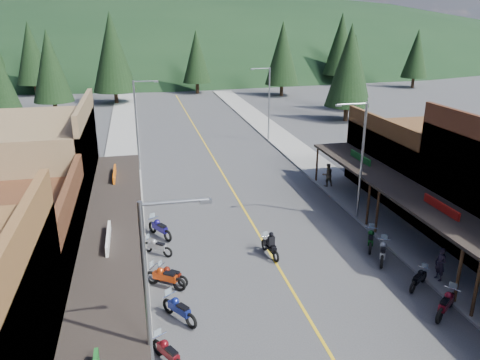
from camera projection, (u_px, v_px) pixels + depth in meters
ground at (296, 297)px, 22.95m from camera, size 220.00×220.00×0.00m
centerline at (222, 172)px, 41.39m from camera, size 0.15×90.00×0.01m
sidewalk_west at (121, 179)px, 39.58m from camera, size 3.40×94.00×0.15m
sidewalk_east at (315, 165)px, 43.15m from camera, size 3.40×94.00×0.15m
shop_west_3 at (31, 177)px, 29.38m from camera, size 10.90×10.20×8.20m
shop_east_3 at (421, 163)px, 35.36m from camera, size 10.90×10.20×6.20m
streetlight_0 at (152, 307)px, 14.52m from camera, size 2.16×0.18×8.00m
streetlight_1 at (138, 122)px, 40.34m from camera, size 2.16×0.18×8.00m
streetlight_2 at (360, 156)px, 30.29m from camera, size 2.16×0.18×8.00m
streetlight_3 at (268, 101)px, 50.57m from camera, size 2.16×0.18×8.00m
ridge_hill at (156, 61)px, 147.40m from camera, size 310.00×140.00×60.00m
pine_1 at (31, 53)px, 80.17m from camera, size 5.88×5.88×12.50m
pine_2 at (112, 52)px, 71.74m from camera, size 6.72×6.72×14.00m
pine_3 at (196, 57)px, 82.49m from camera, size 5.04×5.04×11.00m
pine_4 at (283, 53)px, 79.58m from camera, size 5.88×5.88×12.50m
pine_5 at (341, 44)px, 93.69m from camera, size 6.72×6.72×14.00m
pine_6 at (416, 54)px, 89.27m from camera, size 5.04×5.04×11.00m
pine_8 at (0, 82)px, 53.34m from camera, size 4.48×4.48×10.00m
pine_9 at (354, 66)px, 67.27m from camera, size 4.93×4.93×10.80m
pine_10 at (50, 66)px, 63.12m from camera, size 5.38×5.38×11.60m
pine_11 at (349, 65)px, 59.73m from camera, size 5.82×5.82×12.40m
bike_west_6 at (168, 352)px, 18.26m from camera, size 1.68×2.22×1.22m
bike_west_7 at (179, 308)px, 20.94m from camera, size 1.88×2.30×1.29m
bike_west_8 at (165, 276)px, 23.52m from camera, size 2.30×1.95×1.31m
bike_west_9 at (171, 274)px, 23.90m from camera, size 1.95×1.74×1.13m
bike_west_10 at (157, 246)px, 26.85m from camera, size 1.95×1.76×1.13m
bike_west_11 at (160, 227)px, 28.97m from camera, size 1.86×2.42×1.34m
bike_east_6 at (446, 303)px, 21.34m from camera, size 2.28×1.98×1.30m
bike_east_7 at (419, 278)px, 23.57m from camera, size 1.93×1.62×1.09m
bike_east_8 at (383, 251)px, 26.09m from camera, size 1.80×2.31×1.28m
bike_east_9 at (371, 239)px, 27.58m from camera, size 1.70×2.30×1.27m
rider_on_bike at (270, 246)px, 26.67m from camera, size 1.05×2.20×1.60m
pedestrian_east_a at (440, 264)px, 23.92m from camera, size 0.48×0.68×1.78m
pedestrian_east_b at (327, 175)px, 37.34m from camera, size 0.95×0.59×1.88m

